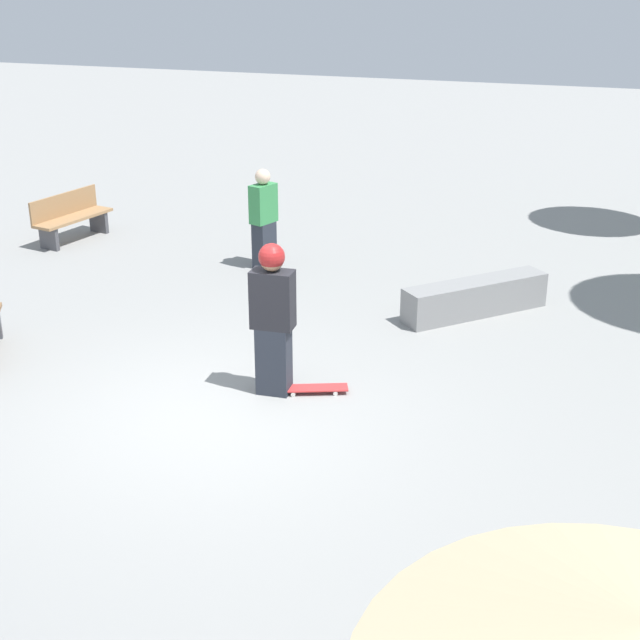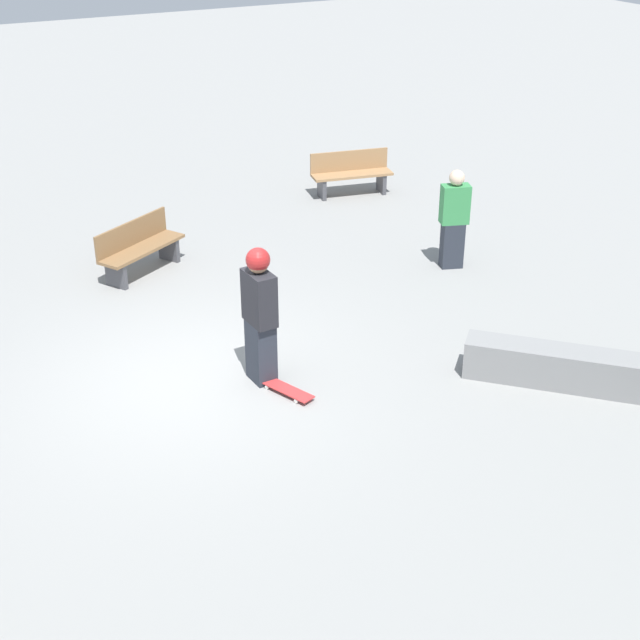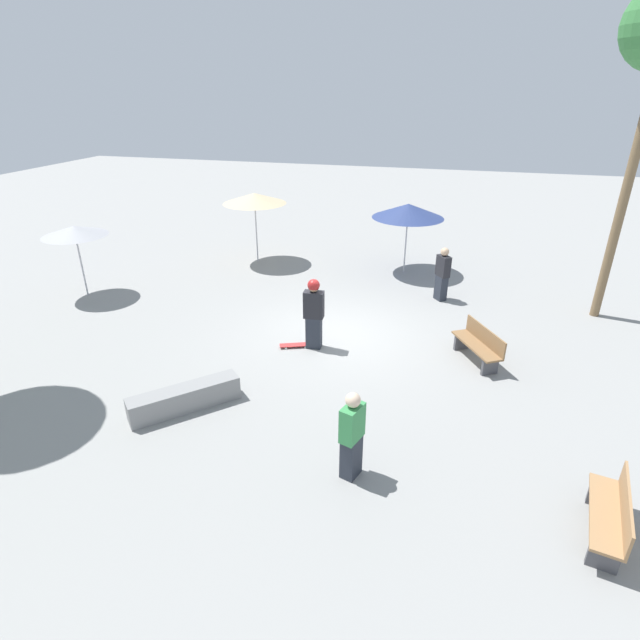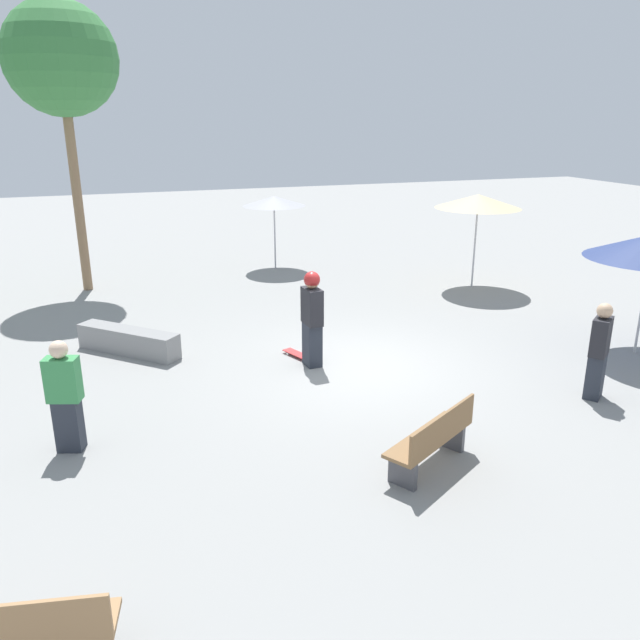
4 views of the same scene
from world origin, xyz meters
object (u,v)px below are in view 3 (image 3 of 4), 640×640
Objects in this scene: concrete_ledge at (185,398)px; shade_umbrella_navy at (408,211)px; shade_umbrella_tan at (255,198)px; bystander_far at (352,436)px; bench_near at (479,345)px; skater_main at (314,311)px; bystander_watching at (442,274)px; skateboard at (296,345)px; shade_umbrella_grey at (74,231)px; bench_far at (611,515)px.

concrete_ledge is 10.28m from shade_umbrella_navy.
shade_umbrella_tan is 11.78m from bystander_far.
bench_near is at bearing 32.07° from concrete_ledge.
skater_main reaches higher than bystander_watching.
bench_near is (5.77, 3.62, 0.17)m from concrete_ledge.
shade_umbrella_tan is (-5.42, -0.34, 0.19)m from shade_umbrella_navy.
shade_umbrella_tan reaches higher than bench_near.
skateboard is 7.03m from shade_umbrella_navy.
skateboard is at bearing -60.51° from shade_umbrella_tan.
bystander_far is (5.74, -10.18, -1.53)m from shade_umbrella_tan.
bench_near is 6.63m from shade_umbrella_navy.
shade_umbrella_grey is at bearing -131.18° from shade_umbrella_tan.
shade_umbrella_navy is (1.53, 6.28, 1.18)m from skater_main.
bench_near reaches higher than concrete_ledge.
skateboard is at bearing 65.60° from bench_far.
bench_far is at bearing 161.51° from bystander_watching.
bystander_far is at bearing 135.88° from bystander_watching.
skateboard is 5.38m from bystander_watching.
bench_near is 9.82m from shade_umbrella_tan.
bench_far is 1.01× the size of bystander_far.
bench_near is at bearing -178.69° from skater_main.
bench_far is 3.90m from bystander_far.
bystander_watching is (4.71, 7.25, 0.57)m from concrete_ledge.
bystander_watching is at bearing -151.08° from skateboard.
shade_umbrella_grey reaches higher than skateboard.
concrete_ledge is 7.64m from bench_far.
bystander_far is (-3.87, 0.28, 0.39)m from bench_far.
shade_umbrella_navy reaches higher than skateboard.
shade_umbrella_navy is at bearing 3.56° from shade_umbrella_tan.
shade_umbrella_tan is (-2.08, 9.20, 2.10)m from concrete_ledge.
skater_main is 1.11× the size of bystander_watching.
bench_near is at bearing 173.96° from bystander_far.
bystander_far is at bearing 109.72° from skater_main.
shade_umbrella_tan reaches higher than bystander_watching.
skateboard is 4.77m from bystander_far.
bench_near and bench_far have the same top height.
skater_main is 8.04m from shade_umbrella_grey.
concrete_ledge is at bearing 91.47° from bench_far.
concrete_ledge is at bearing 91.53° from bench_near.
concrete_ledge is at bearing -37.80° from shade_umbrella_grey.
shade_umbrella_navy is 10.60m from bystander_far.
concrete_ledge is 0.75× the size of shade_umbrella_tan.
bench_near is 0.63× the size of shade_umbrella_tan.
bystander_watching is (3.36, 4.13, 0.77)m from skateboard.
bench_near is 0.97× the size of bystander_watching.
bystander_watching reaches higher than bench_near.
bench_far is at bearing -23.65° from shade_umbrella_grey.
skateboard is 0.43× the size of concrete_ledge.
skater_main is at bearing 173.91° from skateboard.
shade_umbrella_navy is 2.98m from bystander_watching.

